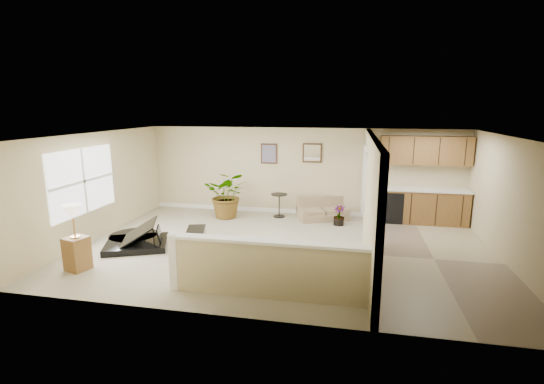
% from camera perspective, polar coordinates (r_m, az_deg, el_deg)
% --- Properties ---
extents(floor, '(9.00, 9.00, 0.00)m').
position_cam_1_polar(floor, '(8.81, 1.70, -8.21)').
color(floor, tan).
rests_on(floor, ground).
extents(back_wall, '(9.00, 0.04, 2.50)m').
position_cam_1_polar(back_wall, '(11.38, 4.30, 2.96)').
color(back_wall, '#CCBB8B').
rests_on(back_wall, floor).
extents(front_wall, '(9.00, 0.04, 2.50)m').
position_cam_1_polar(front_wall, '(5.63, -3.42, -6.74)').
color(front_wall, '#CCBB8B').
rests_on(front_wall, floor).
extents(left_wall, '(0.04, 6.00, 2.50)m').
position_cam_1_polar(left_wall, '(10.21, -24.01, 0.85)').
color(left_wall, '#CCBB8B').
rests_on(left_wall, floor).
extents(right_wall, '(0.04, 6.00, 2.50)m').
position_cam_1_polar(right_wall, '(8.91, 31.62, -1.45)').
color(right_wall, '#CCBB8B').
rests_on(right_wall, floor).
extents(ceiling, '(9.00, 6.00, 0.04)m').
position_cam_1_polar(ceiling, '(8.28, 1.81, 8.23)').
color(ceiling, white).
rests_on(ceiling, back_wall).
extents(kitchen_vinyl, '(2.70, 6.00, 0.01)m').
position_cam_1_polar(kitchen_vinyl, '(8.88, 22.42, -8.98)').
color(kitchen_vinyl, tan).
rests_on(kitchen_vinyl, floor).
extents(interior_partition, '(0.18, 5.99, 2.50)m').
position_cam_1_polar(interior_partition, '(8.61, 13.93, -0.59)').
color(interior_partition, '#CCBB8B').
rests_on(interior_partition, floor).
extents(pony_half_wall, '(3.42, 0.22, 1.00)m').
position_cam_1_polar(pony_half_wall, '(6.51, -1.09, -10.92)').
color(pony_half_wall, '#CCBB8B').
rests_on(pony_half_wall, floor).
extents(left_window, '(0.05, 2.15, 1.45)m').
position_cam_1_polar(left_window, '(9.77, -25.71, 1.43)').
color(left_window, white).
rests_on(left_window, left_wall).
extents(wall_art_left, '(0.48, 0.04, 0.58)m').
position_cam_1_polar(wall_art_left, '(11.43, -0.43, 5.57)').
color(wall_art_left, '#3E2716').
rests_on(wall_art_left, back_wall).
extents(wall_mirror, '(0.55, 0.04, 0.55)m').
position_cam_1_polar(wall_mirror, '(11.24, 5.85, 5.65)').
color(wall_mirror, '#3E2716').
rests_on(wall_mirror, back_wall).
extents(kitchen_cabinets, '(2.36, 0.65, 2.33)m').
position_cam_1_polar(kitchen_cabinets, '(11.24, 20.44, 0.14)').
color(kitchen_cabinets, brown).
rests_on(kitchen_cabinets, floor).
extents(piano, '(1.86, 1.83, 1.24)m').
position_cam_1_polar(piano, '(9.38, -18.97, -4.27)').
color(piano, black).
rests_on(piano, floor).
extents(piano_bench, '(0.57, 0.82, 0.49)m').
position_cam_1_polar(piano_bench, '(8.75, -10.92, -6.86)').
color(piano_bench, black).
rests_on(piano_bench, floor).
extents(loveseat, '(1.62, 1.23, 0.77)m').
position_cam_1_polar(loveseat, '(11.11, 7.37, -2.38)').
color(loveseat, tan).
rests_on(loveseat, floor).
extents(accent_table, '(0.46, 0.46, 0.67)m').
position_cam_1_polar(accent_table, '(11.16, 1.05, -1.48)').
color(accent_table, black).
rests_on(accent_table, floor).
extents(palm_plant, '(1.30, 1.16, 1.33)m').
position_cam_1_polar(palm_plant, '(11.12, -6.44, -0.43)').
color(palm_plant, black).
rests_on(palm_plant, floor).
extents(small_plant, '(0.38, 0.38, 0.53)m').
position_cam_1_polar(small_plant, '(10.59, 9.66, -3.55)').
color(small_plant, black).
rests_on(small_plant, floor).
extents(lamp_stand, '(0.47, 0.47, 1.29)m').
position_cam_1_polar(lamp_stand, '(8.43, -26.53, -6.57)').
color(lamp_stand, brown).
rests_on(lamp_stand, floor).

